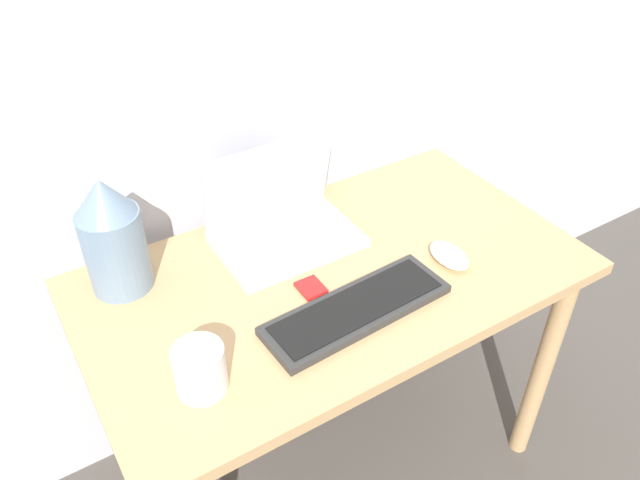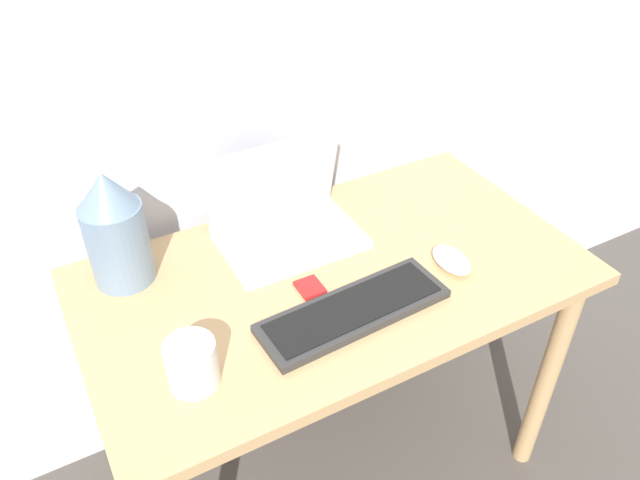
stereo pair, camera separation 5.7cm
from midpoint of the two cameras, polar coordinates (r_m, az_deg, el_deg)
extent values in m
cube|color=tan|center=(1.39, 0.09, -3.37)|extent=(1.11, 0.62, 0.03)
cylinder|color=tan|center=(1.77, 18.80, -11.04)|extent=(0.05, 0.05, 0.69)
cylinder|color=tan|center=(1.72, -19.45, -13.31)|extent=(0.05, 0.05, 0.69)
cylinder|color=tan|center=(2.01, 8.38, -2.15)|extent=(0.05, 0.05, 0.69)
cube|color=silver|center=(1.46, -4.09, -0.08)|extent=(0.32, 0.22, 0.02)
cube|color=#B7B7BC|center=(1.44, -3.90, 0.06)|extent=(0.26, 0.12, 0.00)
cube|color=silver|center=(1.45, -5.84, 5.25)|extent=(0.32, 0.05, 0.22)
cube|color=#0F1938|center=(1.46, -6.04, 5.52)|extent=(0.28, 0.04, 0.18)
cube|color=#2D2D2D|center=(1.28, 2.10, -6.37)|extent=(0.41, 0.15, 0.02)
cube|color=black|center=(1.28, 2.11, -6.04)|extent=(0.38, 0.13, 0.00)
ellipsoid|color=white|center=(1.42, 10.61, -1.41)|extent=(0.07, 0.11, 0.04)
cylinder|color=slate|center=(1.37, -19.33, -0.93)|extent=(0.13, 0.13, 0.19)
cone|color=slate|center=(1.30, -20.52, 3.70)|extent=(0.12, 0.12, 0.08)
cube|color=red|center=(1.34, -2.07, -4.42)|extent=(0.05, 0.06, 0.01)
cylinder|color=white|center=(1.15, -12.35, -11.49)|extent=(0.09, 0.09, 0.09)
camera|label=1|loc=(0.03, -91.25, -0.96)|focal=35.00mm
camera|label=2|loc=(0.03, 88.75, 0.96)|focal=35.00mm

